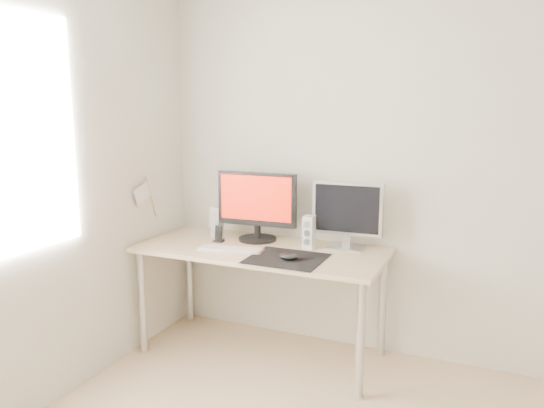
% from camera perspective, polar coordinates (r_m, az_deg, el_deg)
% --- Properties ---
extents(wall_back, '(3.50, 0.00, 3.50)m').
position_cam_1_polar(wall_back, '(3.43, 15.77, 3.69)').
color(wall_back, white).
rests_on(wall_back, ground).
extents(mousepad, '(0.45, 0.40, 0.00)m').
position_cam_1_polar(mousepad, '(3.20, 1.59, -5.87)').
color(mousepad, black).
rests_on(mousepad, desk).
extents(mouse, '(0.12, 0.07, 0.04)m').
position_cam_1_polar(mouse, '(3.16, 1.72, -5.66)').
color(mouse, black).
rests_on(mouse, mousepad).
extents(desk, '(1.60, 0.70, 0.73)m').
position_cam_1_polar(desk, '(3.46, -1.17, -5.98)').
color(desk, '#D1B587').
rests_on(desk, ground).
extents(main_monitor, '(0.55, 0.28, 0.47)m').
position_cam_1_polar(main_monitor, '(3.56, -1.64, 0.02)').
color(main_monitor, black).
rests_on(main_monitor, desk).
extents(second_monitor, '(0.45, 0.17, 0.43)m').
position_cam_1_polar(second_monitor, '(3.39, 8.10, -0.87)').
color(second_monitor, silver).
rests_on(second_monitor, desk).
extents(speaker_left, '(0.07, 0.08, 0.21)m').
position_cam_1_polar(speaker_left, '(3.72, -5.95, -1.91)').
color(speaker_left, silver).
rests_on(speaker_left, desk).
extents(speaker_right, '(0.07, 0.08, 0.21)m').
position_cam_1_polar(speaker_right, '(3.42, 3.99, -3.01)').
color(speaker_right, white).
rests_on(speaker_right, desk).
extents(keyboard, '(0.43, 0.17, 0.02)m').
position_cam_1_polar(keyboard, '(3.39, -4.44, -4.86)').
color(keyboard, silver).
rests_on(keyboard, desk).
extents(phone_dock, '(0.06, 0.05, 0.11)m').
position_cam_1_polar(phone_dock, '(3.59, -5.77, -3.53)').
color(phone_dock, black).
rests_on(phone_dock, desk).
extents(pennant, '(0.01, 0.23, 0.29)m').
position_cam_1_polar(pennant, '(3.65, -13.49, 0.99)').
color(pennant, '#A57F54').
rests_on(pennant, wall_left).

